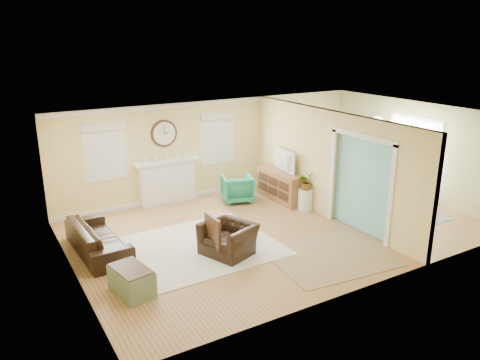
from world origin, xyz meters
name	(u,v)px	position (x,y,z in m)	size (l,w,h in m)	color
floor	(276,227)	(0.00, 0.00, 0.00)	(9.00, 9.00, 0.00)	#9F6337
wall_back	(216,147)	(0.00, 3.00, 1.30)	(9.00, 0.02, 2.60)	#EACC79
wall_front	(378,217)	(0.00, -3.00, 1.30)	(9.00, 0.02, 2.60)	#EACC79
wall_left	(69,210)	(-4.50, 0.00, 1.30)	(0.02, 6.00, 2.60)	#EACC79
wall_right	(414,150)	(4.50, 0.00, 1.30)	(0.02, 6.00, 2.60)	#EACC79
ceiling	(279,116)	(0.00, 0.00, 2.60)	(9.00, 6.00, 0.02)	white
partition	(322,160)	(1.51, 0.28, 1.36)	(0.17, 6.00, 2.60)	#EACC79
fireplace	(168,181)	(-1.50, 2.88, 0.60)	(1.70, 0.30, 1.17)	white
wall_clock	(164,133)	(-1.50, 2.97, 1.85)	(0.70, 0.07, 0.70)	#4C2C1D
window_left	(104,148)	(-3.05, 2.95, 1.66)	(1.05, 0.13, 1.42)	white
window_right	(218,135)	(0.05, 2.95, 1.66)	(1.05, 0.13, 1.42)	white
french_doors	(413,157)	(4.45, 0.00, 1.10)	(0.06, 1.70, 2.20)	white
pendant	(378,122)	(3.00, 0.00, 2.20)	(0.30, 0.30, 0.55)	gold
rug_cream	(200,247)	(-1.98, -0.04, 0.01)	(3.10, 2.68, 0.02)	white
rug_jute	(330,256)	(0.08, -1.78, 0.01)	(2.33, 1.91, 0.01)	tan
rug_grey	(370,209)	(2.77, -0.22, 0.01)	(2.52, 3.15, 0.01)	slate
sofa	(98,238)	(-3.87, 0.80, 0.31)	(2.12, 0.83, 0.62)	black
eames_chair	(228,239)	(-1.61, -0.60, 0.32)	(1.00, 0.87, 0.65)	black
green_chair	(237,188)	(0.13, 2.02, 0.36)	(0.77, 0.79, 0.72)	#178051
trunk	(132,281)	(-3.79, -1.11, 0.24)	(0.65, 0.91, 0.48)	gray
credenza	(281,185)	(1.22, 1.54, 0.40)	(0.55, 1.61, 0.80)	olive
tv	(281,161)	(1.20, 1.54, 1.09)	(1.00, 0.13, 0.58)	black
garden_stool	(305,200)	(1.29, 0.58, 0.27)	(0.37, 0.37, 0.54)	white
potted_plant	(306,181)	(1.29, 0.58, 0.77)	(0.40, 0.35, 0.45)	#337F33
dining_table	(371,197)	(2.77, -0.22, 0.31)	(1.77, 0.99, 0.62)	#4C2C1D
dining_chair_n	(342,178)	(2.82, 0.92, 0.53)	(0.45, 0.45, 0.90)	slate
dining_chair_s	(407,204)	(2.69, -1.41, 0.52)	(0.49, 0.49, 0.88)	slate
dining_chair_w	(355,191)	(2.19, -0.22, 0.57)	(0.43, 0.43, 0.97)	white
dining_chair_e	(391,185)	(3.43, -0.26, 0.55)	(0.51, 0.51, 0.93)	slate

